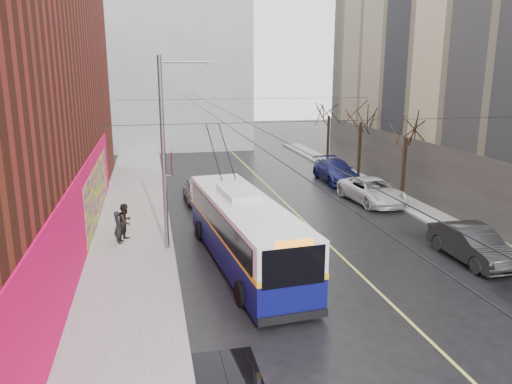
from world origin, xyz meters
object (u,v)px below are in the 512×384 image
Objects in this scene: streetlight_pole at (167,150)px; pedestrian_a at (118,227)px; following_car at (198,190)px; pedestrian_b at (126,222)px; parked_car_b at (472,244)px; parked_car_d at (336,171)px; trolleybus at (244,230)px; tree_far at (329,107)px; parked_car_c at (372,191)px; tree_mid at (361,112)px; tree_near at (407,125)px.

streetlight_pole is 4.75m from pedestrian_a.
pedestrian_b reaches higher than following_car.
pedestrian_b is (-15.24, 5.79, 0.28)m from parked_car_b.
following_car is at bearing 76.57° from streetlight_pole.
trolleybus is at bearing -123.30° from parked_car_d.
parked_car_d is 19.38m from pedestrian_a.
following_car is 2.29× the size of pedestrian_b.
parked_car_c is (-2.00, -13.78, -4.36)m from tree_far.
streetlight_pole is 25.09m from tree_far.
parked_car_b is 10.39m from parked_car_c.
streetlight_pole reaches higher than tree_mid.
following_car is 8.64m from pedestrian_b.
tree_near is 1.32× the size of parked_car_b.
tree_far is 26.08m from pedestrian_a.
following_car is (-0.93, 11.52, -0.84)m from trolleybus.
trolleybus is 2.12× the size of parked_car_d.
pedestrian_a is at bearing 153.77° from streetlight_pole.
parked_car_d is 3.05× the size of pedestrian_b.
tree_far reaches higher than pedestrian_a.
parked_car_d is at bearing -105.37° from tree_far.
tree_mid is 1.38× the size of parked_car_b.
streetlight_pole is 2.12× the size of following_car.
parked_car_d is at bearing 44.08° from streetlight_pole.
tree_mid is 19.89m from trolleybus.
trolleybus is 2.12× the size of parked_car_c.
tree_mid reaches higher than pedestrian_b.
trolleybus reaches higher than parked_car_d.
tree_far is 24.64m from parked_car_b.
pedestrian_a reaches higher than parked_car_c.
pedestrian_b is at bearing -165.75° from tree_near.
streetlight_pole is 1.59× the size of parked_car_d.
pedestrian_b is (-4.28, -7.50, 0.35)m from following_car.
tree_mid is at bearing 40.65° from streetlight_pole.
pedestrian_a is (-15.59, -5.01, 0.17)m from parked_car_c.
tree_near is 13.99m from following_car.
streetlight_pole is 10.24m from following_car.
pedestrian_a is 0.55m from pedestrian_b.
tree_far is at bearing 76.69° from parked_car_c.
following_car is at bearing 166.46° from tree_near.
streetlight_pole reaches higher than pedestrian_b.
trolleybus is 13.24m from parked_car_c.
tree_far reaches higher than parked_car_b.
streetlight_pole is 5.60× the size of pedestrian_a.
pedestrian_b is (-17.24, -4.38, -3.90)m from tree_near.
tree_far is 25.53m from pedestrian_b.
parked_car_c is at bearing 35.31° from trolleybus.
trolleybus is at bearing -87.25° from following_car.
tree_near is 0.96× the size of tree_mid.
parked_car_d reaches higher than following_car.
following_car is at bearing -161.54° from parked_car_d.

